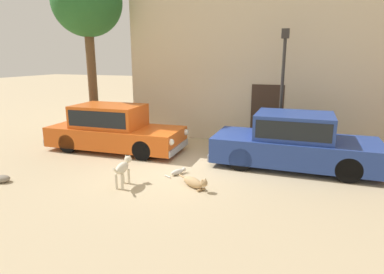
% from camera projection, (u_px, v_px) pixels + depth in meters
% --- Properties ---
extents(ground_plane, '(80.00, 80.00, 0.00)m').
position_uv_depth(ground_plane, '(171.00, 168.00, 9.03)').
color(ground_plane, tan).
extents(parked_sedan_nearest, '(4.59, 1.87, 1.49)m').
position_uv_depth(parked_sedan_nearest, '(113.00, 128.00, 10.71)').
color(parked_sedan_nearest, '#D15619').
rests_on(parked_sedan_nearest, ground_plane).
extents(parked_sedan_second, '(4.60, 1.86, 1.52)m').
position_uv_depth(parked_sedan_second, '(294.00, 141.00, 9.04)').
color(parked_sedan_second, navy).
rests_on(parked_sedan_second, ground_plane).
extents(apartment_block, '(15.00, 6.45, 8.94)m').
position_uv_depth(apartment_block, '(341.00, 19.00, 12.67)').
color(apartment_block, beige).
rests_on(apartment_block, ground_plane).
extents(stray_dog_spotted, '(0.94, 0.60, 0.34)m').
position_uv_depth(stray_dog_spotted, '(195.00, 182.00, 7.66)').
color(stray_dog_spotted, tan).
rests_on(stray_dog_spotted, ground_plane).
extents(stray_dog_tan, '(0.27, 0.95, 0.68)m').
position_uv_depth(stray_dog_tan, '(123.00, 168.00, 7.75)').
color(stray_dog_tan, beige).
rests_on(stray_dog_tan, ground_plane).
extents(stray_cat, '(0.43, 0.58, 0.15)m').
position_uv_depth(stray_cat, '(178.00, 172.00, 8.56)').
color(stray_cat, beige).
rests_on(stray_cat, ground_plane).
extents(street_lamp, '(0.22, 0.22, 3.83)m').
position_uv_depth(street_lamp, '(283.00, 76.00, 10.00)').
color(street_lamp, '#2D2B28').
rests_on(street_lamp, ground_plane).
extents(acacia_tree_left, '(2.59, 2.33, 6.18)m').
position_uv_depth(acacia_tree_left, '(87.00, 4.00, 11.68)').
color(acacia_tree_left, brown).
rests_on(acacia_tree_left, ground_plane).
extents(rubble_pile, '(0.44, 0.35, 0.18)m').
position_uv_depth(rubble_pile, '(2.00, 179.00, 8.03)').
color(rubble_pile, gray).
rests_on(rubble_pile, ground_plane).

